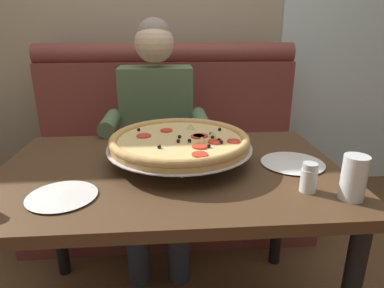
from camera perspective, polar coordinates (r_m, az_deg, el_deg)
back_wall_with_window at (r=2.61m, az=-4.65°, el=23.09°), size 6.00×0.12×2.80m
window_panel at (r=2.90m, az=26.56°, el=20.89°), size 1.10×0.02×2.80m
booth_bench at (r=2.19m, az=-3.94°, el=-2.88°), size 1.71×0.78×1.13m
dining_table at (r=1.29m, az=-3.67°, el=-7.66°), size 1.27×0.82×0.73m
diner_main at (r=1.84m, az=-6.06°, el=2.97°), size 0.54×0.64×1.27m
pizza at (r=1.27m, az=-2.08°, el=0.47°), size 0.55×0.55×0.12m
shaker_parmesan at (r=1.12m, az=19.31°, el=-5.75°), size 0.05×0.05×0.10m
plate_near_left at (r=1.11m, az=-21.36°, el=-8.02°), size 0.21×0.21×0.02m
plate_near_right at (r=1.33m, az=16.83°, el=-2.90°), size 0.24×0.24×0.02m
drinking_glass at (r=1.11m, az=25.86°, el=-5.64°), size 0.07×0.07×0.14m
patio_chair at (r=3.46m, az=18.81°, el=6.54°), size 0.43×0.42×0.86m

